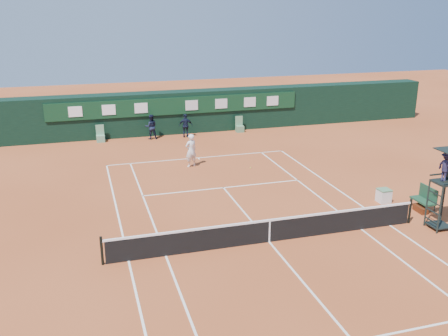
% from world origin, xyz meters
% --- Properties ---
extents(ground, '(90.00, 90.00, 0.00)m').
position_xyz_m(ground, '(0.00, 0.00, 0.00)').
color(ground, '#B2532A').
rests_on(ground, ground).
extents(court_lines, '(11.05, 23.85, 0.01)m').
position_xyz_m(court_lines, '(0.00, 0.00, 0.01)').
color(court_lines, silver).
rests_on(court_lines, ground).
extents(tennis_net, '(12.90, 0.10, 1.10)m').
position_xyz_m(tennis_net, '(0.00, 0.00, 0.51)').
color(tennis_net, black).
rests_on(tennis_net, ground).
extents(back_wall, '(40.00, 1.65, 3.00)m').
position_xyz_m(back_wall, '(0.00, 18.74, 1.51)').
color(back_wall, black).
rests_on(back_wall, ground).
extents(linesman_chair_left, '(0.55, 0.50, 1.15)m').
position_xyz_m(linesman_chair_left, '(-5.50, 17.48, 0.32)').
color(linesman_chair_left, '#619571').
rests_on(linesman_chair_left, ground).
extents(linesman_chair_right, '(0.55, 0.50, 1.15)m').
position_xyz_m(linesman_chair_right, '(4.50, 17.48, 0.32)').
color(linesman_chair_right, '#56835C').
rests_on(linesman_chair_right, ground).
extents(umpire_chair, '(0.96, 0.95, 3.42)m').
position_xyz_m(umpire_chair, '(7.26, -0.81, 2.46)').
color(umpire_chair, black).
rests_on(umpire_chair, ground).
extents(player_bench, '(0.55, 1.20, 1.10)m').
position_xyz_m(player_bench, '(7.98, 1.06, 0.60)').
color(player_bench, '#193E27').
rests_on(player_bench, ground).
extents(tennis_bag, '(0.35, 0.75, 0.28)m').
position_xyz_m(tennis_bag, '(7.65, 0.88, 0.14)').
color(tennis_bag, black).
rests_on(tennis_bag, ground).
extents(cooler, '(0.57, 0.57, 0.65)m').
position_xyz_m(cooler, '(6.73, 2.41, 0.33)').
color(cooler, silver).
rests_on(cooler, ground).
extents(tennis_ball, '(0.07, 0.07, 0.07)m').
position_xyz_m(tennis_ball, '(2.40, 9.05, 0.04)').
color(tennis_ball, '#B0CB2F').
rests_on(tennis_ball, ground).
extents(player, '(0.82, 0.68, 1.93)m').
position_xyz_m(player, '(-0.79, 10.34, 0.96)').
color(player, white).
rests_on(player, ground).
extents(ball_kid_left, '(0.87, 0.70, 1.73)m').
position_xyz_m(ball_kid_left, '(-2.05, 17.28, 0.86)').
color(ball_kid_left, black).
rests_on(ball_kid_left, ground).
extents(ball_kid_right, '(1.03, 0.57, 1.66)m').
position_xyz_m(ball_kid_right, '(0.36, 17.06, 0.83)').
color(ball_kid_right, black).
rests_on(ball_kid_right, ground).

